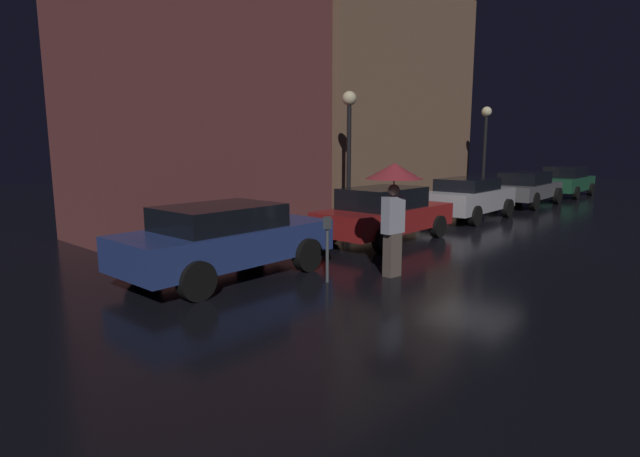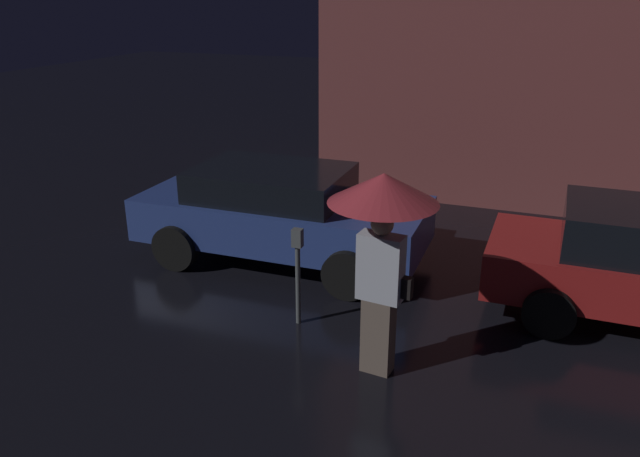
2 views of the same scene
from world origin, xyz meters
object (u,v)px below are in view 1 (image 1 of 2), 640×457
Objects in this scene: parked_car_silver at (469,197)px; parking_meter at (327,242)px; parked_car_red at (385,213)px; pedestrian_with_umbrella at (394,188)px; parked_car_green at (566,181)px; street_lamp_near at (349,130)px; parked_car_grey at (526,188)px; street_lamp_far at (485,134)px; parked_car_blue at (225,238)px.

parked_car_silver is 9.39m from parking_meter.
parked_car_red is 1.94× the size of pedestrian_with_umbrella.
parked_car_red is 4.40m from parking_meter.
parked_car_green is 14.54m from street_lamp_near.
parked_car_grey is 1.10× the size of street_lamp_far.
street_lamp_far is (13.68, 4.35, 1.27)m from pedestrian_with_umbrella.
pedestrian_with_umbrella reaches higher than parked_car_silver.
pedestrian_with_umbrella is at bearing -173.49° from parked_car_green.
parked_car_green is 0.99× the size of street_lamp_far.
parked_car_red is (5.10, -0.15, -0.02)m from parked_car_blue.
parking_meter is (-4.11, -1.57, 0.03)m from parked_car_red.
street_lamp_near is (4.32, 4.58, 1.25)m from pedestrian_with_umbrella.
parking_meter is at bearing 157.91° from pedestrian_with_umbrella.
parking_meter is at bearing -175.75° from parked_car_green.
pedestrian_with_umbrella is 0.53× the size of street_lamp_near.
parked_car_blue is 1.02× the size of street_lamp_near.
street_lamp_far is at bearing 14.02° from parking_meter.
street_lamp_far is (0.37, 2.05, 2.24)m from parked_car_grey.
parked_car_blue is 3.45× the size of parking_meter.
parked_car_blue is 5.11m from parked_car_red.
parked_car_grey is 13.55m from pedestrian_with_umbrella.
parking_meter is (-14.49, -1.66, 0.01)m from parked_car_grey.
parked_car_silver is at bearing 22.58° from pedestrian_with_umbrella.
parked_car_blue is 1.99m from parking_meter.
parked_car_grey is at bearing 6.54° from parking_meter.
parked_car_blue is at bearing -161.19° from street_lamp_near.
street_lamp_far reaches higher than parking_meter.
pedestrian_with_umbrella is at bearing -142.36° from parked_car_red.
parked_car_green reaches higher than parking_meter.
parked_car_grey is 3.73× the size of parking_meter.
street_lamp_near is (1.39, 2.36, 2.24)m from parked_car_red.
parked_car_red is 0.93× the size of parked_car_grey.
parked_car_grey is 1.11× the size of street_lamp_near.
parked_car_silver is 0.92× the size of parked_car_grey.
parked_car_green is (10.44, -0.07, 0.01)m from parked_car_silver.
parked_car_silver is 1.02× the size of parked_car_green.
parked_car_green is 5.71m from street_lamp_far.
street_lamp_far is (9.37, -0.23, 0.02)m from street_lamp_near.
parked_car_blue is at bearing 177.54° from parked_car_grey.
street_lamp_far reaches higher than street_lamp_near.
parked_car_grey is at bearing 178.99° from parked_car_green.
parked_car_red is 15.57m from parked_car_green.
parked_car_silver is at bearing 179.20° from parked_car_green.
parked_car_blue is at bearing 179.26° from parked_car_green.
parked_car_silver is 6.38m from street_lamp_far.
pedestrian_with_umbrella is at bearing -47.87° from parked_car_blue.
parked_car_silver is 1.01× the size of street_lamp_near.
parked_car_red is at bearing -120.46° from street_lamp_near.
parking_meter is (-9.24, -1.68, 0.01)m from parked_car_silver.
parked_car_silver is 4.90m from street_lamp_near.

